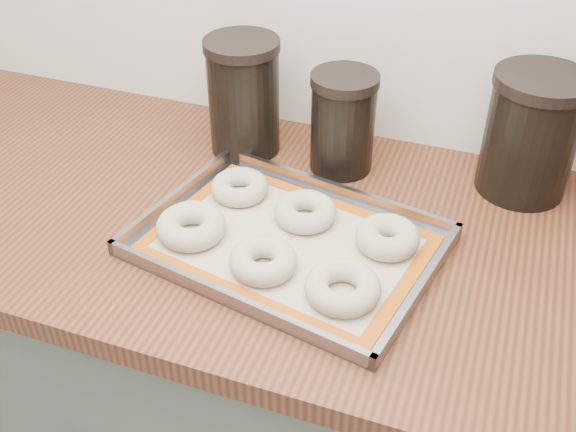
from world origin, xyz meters
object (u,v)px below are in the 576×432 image
at_px(baking_tray, 288,242).
at_px(canister_left, 244,96).
at_px(bagel_front_mid, 263,260).
at_px(bagel_back_mid, 305,212).
at_px(bagel_back_left, 240,187).
at_px(bagel_front_right, 343,287).
at_px(bagel_front_left, 191,226).
at_px(canister_right, 531,134).
at_px(bagel_back_right, 387,237).
at_px(canister_mid, 343,122).

distance_m(baking_tray, canister_left, 0.33).
bearing_deg(bagel_front_mid, bagel_back_mid, 81.79).
distance_m(bagel_front_mid, bagel_back_left, 0.20).
bearing_deg(canister_left, bagel_front_mid, -63.04).
bearing_deg(baking_tray, bagel_back_left, 141.97).
relative_size(bagel_front_right, bagel_back_left, 1.11).
bearing_deg(canister_left, bagel_front_left, -84.71).
bearing_deg(bagel_back_left, bagel_front_mid, -56.72).
bearing_deg(bagel_front_right, bagel_back_left, 142.47).
height_order(bagel_back_left, bagel_back_mid, bagel_back_mid).
distance_m(bagel_front_mid, canister_right, 0.51).
distance_m(bagel_back_right, canister_mid, 0.26).
height_order(bagel_back_mid, canister_right, canister_right).
xyz_separation_m(bagel_front_right, bagel_back_mid, (-0.11, 0.15, 0.00)).
relative_size(baking_tray, canister_right, 2.35).
bearing_deg(bagel_back_mid, canister_left, 134.82).
bearing_deg(canister_left, canister_mid, -0.29).
bearing_deg(bagel_front_left, canister_mid, 59.96).
xyz_separation_m(bagel_front_mid, bagel_front_right, (0.13, -0.02, -0.00)).
bearing_deg(canister_right, bagel_front_left, -145.95).
bearing_deg(canister_mid, canister_left, 179.71).
bearing_deg(canister_right, canister_mid, -172.63).
xyz_separation_m(canister_left, canister_right, (0.51, 0.04, -0.00)).
bearing_deg(bagel_front_left, bagel_back_left, 77.97).
distance_m(baking_tray, bagel_front_right, 0.14).
bearing_deg(canister_right, canister_left, -175.49).
height_order(bagel_front_mid, bagel_back_left, bagel_front_mid).
height_order(bagel_back_left, canister_left, canister_left).
xyz_separation_m(bagel_back_mid, bagel_back_right, (0.14, -0.02, 0.00)).
bearing_deg(bagel_back_right, baking_tray, -162.98).
xyz_separation_m(bagel_back_mid, canister_mid, (0.01, 0.19, 0.07)).
bearing_deg(bagel_back_right, bagel_front_right, -104.69).
relative_size(bagel_front_mid, canister_left, 0.47).
bearing_deg(bagel_back_mid, bagel_back_right, -8.60).
relative_size(bagel_back_left, bagel_back_right, 0.99).
distance_m(bagel_front_mid, canister_mid, 0.33).
relative_size(bagel_front_mid, bagel_back_left, 1.03).
bearing_deg(canister_right, bagel_front_mid, -133.46).
bearing_deg(bagel_front_right, bagel_back_mid, 125.26).
relative_size(bagel_back_left, canister_mid, 0.54).
relative_size(bagel_front_right, bagel_back_mid, 1.08).
bearing_deg(canister_mid, bagel_front_left, -120.04).
height_order(bagel_front_left, bagel_back_mid, bagel_front_left).
distance_m(bagel_front_mid, bagel_front_right, 0.13).
xyz_separation_m(baking_tray, bagel_front_left, (-0.15, -0.03, 0.02)).
relative_size(bagel_front_mid, canister_mid, 0.56).
relative_size(baking_tray, bagel_front_mid, 4.97).
xyz_separation_m(bagel_front_left, canister_right, (0.49, 0.33, 0.09)).
relative_size(bagel_front_right, canister_mid, 0.60).
height_order(baking_tray, bagel_front_right, bagel_front_right).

